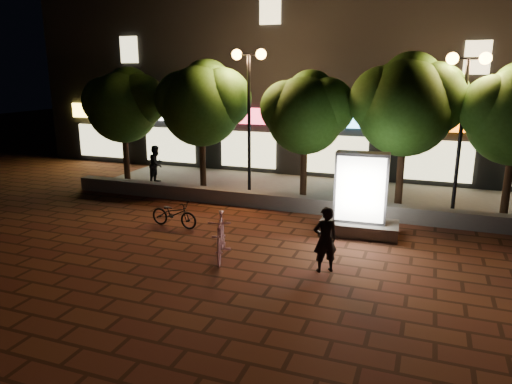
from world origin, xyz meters
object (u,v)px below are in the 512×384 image
at_px(scooter_pink, 221,236).
at_px(street_lamp_left, 249,86).
at_px(tree_mid, 307,110).
at_px(scooter_parked, 174,214).
at_px(ad_kiosk, 360,202).
at_px(rider, 325,240).
at_px(pedestrian, 156,164).
at_px(street_lamp_right, 465,92).
at_px(tree_right, 408,102).
at_px(tree_left, 203,101).
at_px(tree_far_left, 124,103).

bearing_deg(scooter_pink, street_lamp_left, 83.78).
bearing_deg(tree_mid, scooter_parked, -123.42).
height_order(ad_kiosk, scooter_pink, ad_kiosk).
distance_m(scooter_pink, scooter_parked, 2.88).
relative_size(rider, pedestrian, 1.01).
height_order(street_lamp_right, ad_kiosk, street_lamp_right).
height_order(street_lamp_left, scooter_parked, street_lamp_left).
relative_size(street_lamp_left, street_lamp_right, 1.04).
distance_m(tree_right, rider, 6.72).
distance_m(scooter_pink, pedestrian, 8.49).
bearing_deg(street_lamp_left, tree_right, 2.81).
bearing_deg(street_lamp_left, ad_kiosk, -32.27).
bearing_deg(tree_left, pedestrian, 175.15).
height_order(tree_mid, street_lamp_right, street_lamp_right).
bearing_deg(pedestrian, ad_kiosk, -111.85).
bearing_deg(tree_far_left, scooter_parked, -43.24).
height_order(tree_far_left, tree_left, tree_left).
height_order(tree_left, tree_right, tree_right).
bearing_deg(scooter_parked, tree_mid, -28.82).
distance_m(tree_far_left, tree_left, 3.51).
bearing_deg(street_lamp_right, scooter_parked, -152.40).
relative_size(scooter_pink, pedestrian, 1.22).
xyz_separation_m(street_lamp_right, rider, (-2.93, -5.71, -3.12)).
bearing_deg(scooter_parked, street_lamp_left, -6.74).
relative_size(tree_far_left, street_lamp_right, 0.93).
distance_m(tree_left, street_lamp_left, 2.05).
distance_m(tree_mid, ad_kiosk, 4.50).
height_order(tree_left, street_lamp_left, street_lamp_left).
bearing_deg(pedestrian, rider, -127.84).
xyz_separation_m(tree_mid, pedestrian, (-6.29, 0.19, -2.37)).
bearing_deg(pedestrian, street_lamp_left, -97.42).
bearing_deg(pedestrian, scooter_parked, -144.31).
xyz_separation_m(rider, scooter_parked, (-4.89, 1.62, -0.37)).
xyz_separation_m(tree_far_left, tree_right, (10.80, 0.00, 0.27)).
bearing_deg(street_lamp_left, tree_mid, 7.31).
distance_m(scooter_pink, rider, 2.60).
distance_m(street_lamp_left, ad_kiosk, 6.08).
relative_size(tree_far_left, scooter_parked, 2.99).
xyz_separation_m(tree_mid, tree_right, (3.31, 0.00, 0.35)).
xyz_separation_m(tree_right, street_lamp_left, (-5.36, -0.26, 0.46)).
bearing_deg(ad_kiosk, tree_right, 73.33).
bearing_deg(tree_right, tree_left, -180.00).
height_order(street_lamp_left, pedestrian, street_lamp_left).
height_order(tree_mid, pedestrian, tree_mid).
relative_size(tree_left, street_lamp_left, 0.94).
distance_m(scooter_parked, pedestrian, 5.71).
bearing_deg(tree_right, tree_far_left, -180.00).
xyz_separation_m(tree_right, pedestrian, (-9.60, 0.19, -2.72)).
bearing_deg(tree_mid, street_lamp_right, -3.04).
height_order(ad_kiosk, pedestrian, ad_kiosk).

